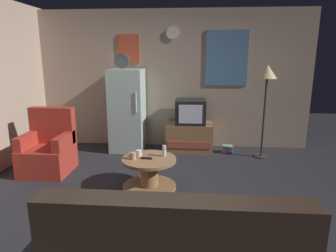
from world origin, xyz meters
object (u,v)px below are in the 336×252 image
object	(u,v)px
fridge	(127,110)
remote_control	(146,158)
crt_tv	(191,112)
standing_lamp	(267,79)
book_stack	(227,149)
coffee_table	(149,173)
wine_glass	(164,151)
mug_ceramic_tan	(133,156)
tv_stand	(189,137)
mug_ceramic_white	(139,153)
armchair	(49,150)

from	to	relation	value
fridge	remote_control	world-z (taller)	fridge
crt_tv	standing_lamp	distance (m)	1.42
book_stack	fridge	bearing A→B (deg)	178.91
remote_control	book_stack	world-z (taller)	remote_control
coffee_table	wine_glass	world-z (taller)	wine_glass
mug_ceramic_tan	book_stack	distance (m)	2.21
crt_tv	coffee_table	bearing A→B (deg)	-107.79
crt_tv	remote_control	size ratio (longest dim) A/B	3.60
remote_control	crt_tv	bearing A→B (deg)	78.83
fridge	wine_glass	size ratio (longest dim) A/B	11.80
wine_glass	mug_ceramic_tan	bearing A→B (deg)	-159.49
tv_stand	book_stack	world-z (taller)	tv_stand
fridge	coffee_table	bearing A→B (deg)	-68.87
tv_stand	standing_lamp	size ratio (longest dim) A/B	0.53
tv_stand	book_stack	distance (m)	0.73
mug_ceramic_white	crt_tv	bearing A→B (deg)	67.27
fridge	tv_stand	bearing A→B (deg)	1.22
mug_ceramic_white	armchair	world-z (taller)	armchair
crt_tv	wine_glass	size ratio (longest dim) A/B	3.60
mug_ceramic_white	coffee_table	bearing A→B (deg)	-18.95
standing_lamp	wine_glass	size ratio (longest dim) A/B	10.60
fridge	armchair	bearing A→B (deg)	-130.47
mug_ceramic_tan	armchair	bearing A→B (deg)	159.40
coffee_table	mug_ceramic_tan	xyz separation A→B (m)	(-0.20, -0.05, 0.26)
crt_tv	remote_control	xyz separation A→B (m)	(-0.56, -1.68, -0.31)
crt_tv	coffee_table	distance (m)	1.82
tv_stand	mug_ceramic_tan	distance (m)	1.86
mug_ceramic_white	remote_control	xyz separation A→B (m)	(0.11, -0.08, -0.03)
standing_lamp	mug_ceramic_tan	size ratio (longest dim) A/B	17.67
mug_ceramic_white	mug_ceramic_tan	world-z (taller)	same
crt_tv	coffee_table	xyz separation A→B (m)	(-0.53, -1.66, -0.53)
standing_lamp	book_stack	xyz separation A→B (m)	(-0.56, 0.20, -1.29)
coffee_table	wine_glass	xyz separation A→B (m)	(0.19, 0.10, 0.29)
standing_lamp	fridge	bearing A→B (deg)	174.45
standing_lamp	book_stack	world-z (taller)	standing_lamp
tv_stand	mug_ceramic_tan	size ratio (longest dim) A/B	9.33
book_stack	coffee_table	bearing A→B (deg)	-127.32
crt_tv	coffee_table	world-z (taller)	crt_tv
fridge	book_stack	size ratio (longest dim) A/B	8.85
crt_tv	armchair	world-z (taller)	crt_tv
coffee_table	standing_lamp	bearing A→B (deg)	38.14
fridge	coffee_table	world-z (taller)	fridge
tv_stand	crt_tv	xyz separation A→B (m)	(0.02, -0.00, 0.48)
coffee_table	book_stack	xyz separation A→B (m)	(1.22, 1.60, -0.15)
wine_glass	mug_ceramic_tan	world-z (taller)	wine_glass
armchair	coffee_table	bearing A→B (deg)	-16.58
standing_lamp	wine_glass	distance (m)	2.23
mug_ceramic_white	armchair	bearing A→B (deg)	163.65
remote_control	book_stack	size ratio (longest dim) A/B	0.75
standing_lamp	armchair	size ratio (longest dim) A/B	1.66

